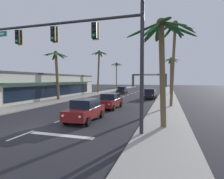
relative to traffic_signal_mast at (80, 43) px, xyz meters
The scene contains 17 objects.
ground_plane 6.16m from the traffic_signal_mast, 167.59° to the right, with size 220.00×220.00×0.00m, color #232328.
sidewalk_right 20.72m from the traffic_signal_mast, 75.60° to the left, with size 3.20×110.00×0.14m, color #9E998E.
sidewalk_left 22.74m from the traffic_signal_mast, 118.73° to the left, with size 3.20×110.00×0.14m, color #9E998E.
lane_markings 20.83m from the traffic_signal_mast, 96.80° to the left, with size 4.28×89.77×0.01m.
traffic_signal_mast is the anchor object (origin of this frame).
sedan_lead_at_stop_bar 5.37m from the traffic_signal_mast, 110.05° to the left, with size 2.00×4.47×1.68m.
sedan_third_in_queue 10.23m from the traffic_signal_mast, 96.10° to the left, with size 2.01×4.48×1.68m.
sedan_oncoming_far 30.98m from the traffic_signal_mast, 99.13° to the left, with size 2.08×4.50×1.68m.
sedan_parked_nearest_kerb 21.56m from the traffic_signal_mast, 83.88° to the left, with size 2.00×4.47×1.68m.
palm_left_second 18.55m from the traffic_signal_mast, 128.12° to the left, with size 3.80×3.77×7.67m.
palm_left_third 32.30m from the traffic_signal_mast, 109.18° to the left, with size 4.08×3.88×10.13m.
palm_left_farthest 47.62m from the traffic_signal_mast, 102.97° to the left, with size 3.88×3.60×8.73m.
palm_right_nearest 5.12m from the traffic_signal_mast, 22.06° to the left, with size 4.40×4.59×7.08m.
palm_right_second 13.48m from the traffic_signal_mast, 64.37° to the left, with size 4.51×4.43×9.85m.
palm_right_farthest 32.64m from the traffic_signal_mast, 80.03° to the left, with size 3.68×3.47×8.08m.
storefront_strip_left 23.38m from the traffic_signal_mast, 133.65° to the left, with size 8.19×27.79×4.19m.
town_gateway_arch 70.40m from the traffic_signal_mast, 92.30° to the left, with size 14.76×0.90×5.73m.
Camera 1 is at (7.99, -9.66, 3.17)m, focal length 29.55 mm.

